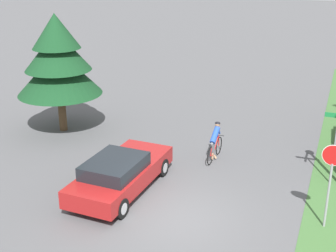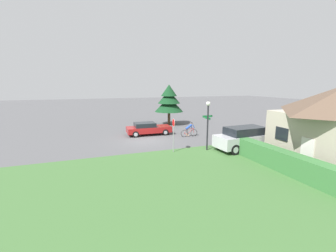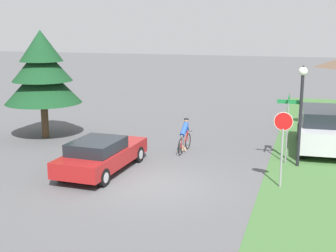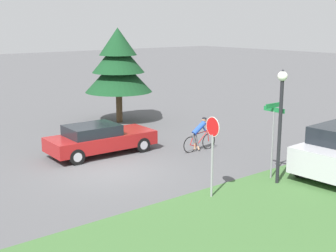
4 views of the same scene
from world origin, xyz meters
name	(u,v)px [view 2 (image 2 of 4)]	position (x,y,z in m)	size (l,w,h in m)	color
ground_plane	(145,140)	(0.00, 0.00, 0.00)	(140.00, 140.00, 0.00)	#515154
grass_verge_right	(275,184)	(11.66, 4.00, 0.01)	(16.00, 36.00, 0.01)	#3D6633
hedge_row	(278,159)	(9.97, 5.93, 0.63)	(10.19, 0.90, 1.25)	#387038
sedan_left_lane	(148,129)	(-2.32, 0.90, 0.67)	(2.02, 4.67, 1.32)	maroon
cyclist	(189,130)	(-0.06, 4.60, 0.71)	(0.44, 1.80, 1.49)	black
parked_suv_right	(245,138)	(5.71, 6.79, 0.95)	(2.22, 5.01, 1.87)	#B7B7BC
stop_sign	(173,129)	(4.31, 1.13, 1.83)	(0.64, 0.08, 2.64)	gray
street_lamp	(208,117)	(4.80, 3.85, 2.70)	(0.34, 0.34, 4.00)	black
street_name_sign	(207,126)	(4.32, 4.11, 1.91)	(0.90, 0.90, 2.76)	gray
conifer_tall_near	(169,100)	(-7.37, 5.18, 3.24)	(3.72, 3.72, 5.26)	#4C3823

